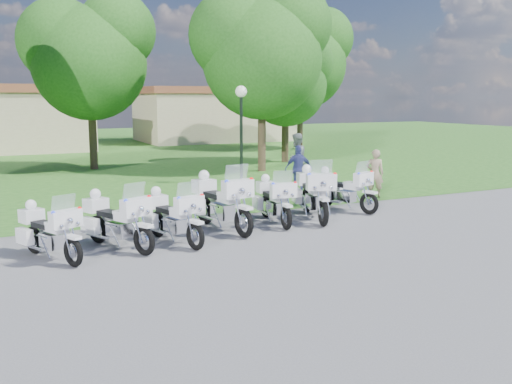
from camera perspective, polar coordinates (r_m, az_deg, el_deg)
name	(u,v)px	position (r m, az deg, el deg)	size (l,w,h in m)	color
ground	(251,242)	(13.31, -0.46, -5.02)	(100.00, 100.00, 0.00)	#5B5B60
grass_lawn	(74,149)	(39.18, -17.73, 4.13)	(100.00, 48.00, 0.01)	#255E1D
motorcycle_0	(49,231)	(12.58, -20.03, -3.65)	(1.23, 2.00, 1.43)	black
motorcycle_1	(116,220)	(13.03, -13.86, -2.70)	(1.35, 2.15, 1.55)	black
motorcycle_2	(172,216)	(13.31, -8.39, -2.35)	(1.09, 2.19, 1.50)	black
motorcycle_3	(220,201)	(14.47, -3.61, -0.90)	(1.10, 2.59, 1.75)	black
motorcycle_4	(274,199)	(15.26, 1.80, -0.75)	(0.91, 2.22, 1.49)	black
motorcycle_5	(313,192)	(15.88, 5.75, -0.05)	(1.32, 2.49, 1.72)	black
motorcycle_6	(343,189)	(17.18, 8.71, 0.33)	(1.17, 2.20, 1.52)	black
lamp_post	(241,109)	(21.88, -1.50, 8.25)	(0.44, 0.44, 3.77)	black
tree_1	(88,52)	(27.73, -16.48, 13.25)	(6.06, 5.17, 8.09)	#38281C
tree_2	(261,47)	(25.94, 0.46, 14.25)	(6.24, 5.32, 8.32)	#38281C
tree_3	(285,77)	(29.65, 2.89, 11.37)	(4.91, 4.19, 6.55)	#38281C
tree_4	(300,55)	(37.51, 4.41, 13.47)	(6.78, 5.78, 9.03)	#38281C
building_east	(213,114)	(44.82, -4.28, 7.80)	(11.44, 7.28, 4.10)	tan
bystander_a	(375,174)	(19.46, 11.80, 1.81)	(0.59, 0.39, 1.62)	gray
bystander_b	(296,158)	(22.34, 4.07, 3.37)	(0.95, 0.74, 1.95)	slate
bystander_c	(299,169)	(20.09, 4.28, 2.29)	(0.98, 0.41, 1.66)	#363C83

